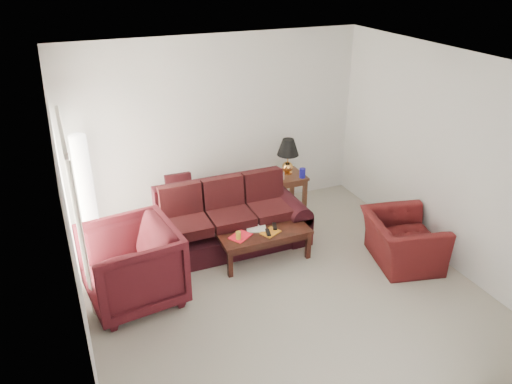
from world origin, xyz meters
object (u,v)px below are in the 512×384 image
sofa (228,218)px  armchair_right (402,240)px  armchair_left (131,266)px  coffee_table (263,243)px  end_table (286,192)px  floor_lamp (86,190)px

sofa → armchair_right: bearing=-28.0°
armchair_left → coffee_table: size_ratio=0.87×
end_table → armchair_left: bearing=-151.9°
sofa → end_table: bearing=34.7°
floor_lamp → armchair_right: size_ratio=1.62×
end_table → sofa: bearing=-149.6°
sofa → floor_lamp: (-1.92, 0.95, 0.40)m
armchair_left → armchair_right: 3.81m
sofa → armchair_right: sofa is taller
sofa → end_table: 1.58m
armchair_left → armchair_right: size_ratio=1.05×
coffee_table → end_table: bearing=47.6°
armchair_left → armchair_right: armchair_left is taller
floor_lamp → end_table: bearing=-2.8°
sofa → armchair_left: size_ratio=2.08×
sofa → end_table: (1.35, 0.80, -0.17)m
end_table → armchair_right: armchair_right is taller
floor_lamp → armchair_right: (4.09, -2.32, -0.53)m
sofa → armchair_left: (-1.59, -0.77, 0.03)m
floor_lamp → coffee_table: size_ratio=1.33×
end_table → floor_lamp: floor_lamp is taller
sofa → floor_lamp: bearing=157.9°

